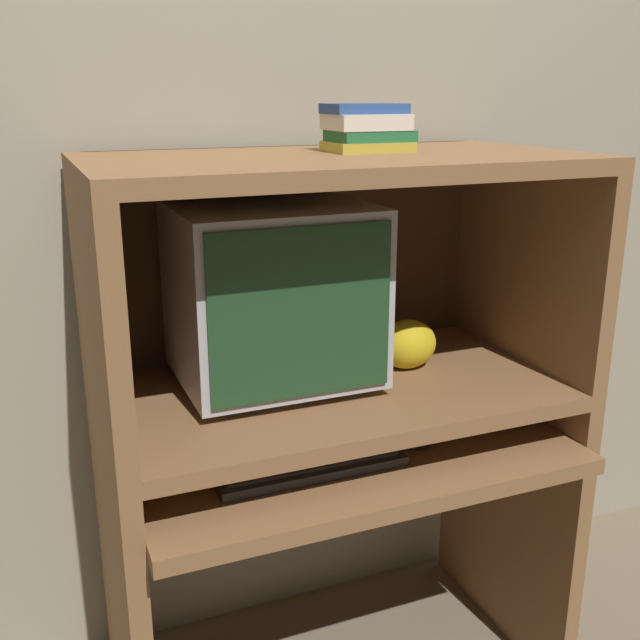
# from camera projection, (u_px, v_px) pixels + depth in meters

# --- Properties ---
(wall_back) EXTENTS (6.00, 0.06, 2.60)m
(wall_back) POSITION_uv_depth(u_px,v_px,m) (281.00, 146.00, 1.86)
(wall_back) COLOR gray
(wall_back) RESTS_ON ground_plane
(desk_base) EXTENTS (1.05, 0.63, 0.67)m
(desk_base) POSITION_uv_depth(u_px,v_px,m) (342.00, 532.00, 1.76)
(desk_base) COLOR brown
(desk_base) RESTS_ON ground_plane
(desk_monitor_shelf) EXTENTS (1.05, 0.57, 0.12)m
(desk_monitor_shelf) POSITION_uv_depth(u_px,v_px,m) (335.00, 394.00, 1.71)
(desk_monitor_shelf) COLOR brown
(desk_monitor_shelf) RESTS_ON desk_base
(hutch_upper) EXTENTS (1.05, 0.57, 0.51)m
(hutch_upper) POSITION_uv_depth(u_px,v_px,m) (330.00, 228.00, 1.63)
(hutch_upper) COLOR brown
(hutch_upper) RESTS_ON desk_monitor_shelf
(crt_monitor) EXTENTS (0.42, 0.37, 0.41)m
(crt_monitor) POSITION_uv_depth(u_px,v_px,m) (273.00, 294.00, 1.64)
(crt_monitor) COLOR #B2B2B7
(crt_monitor) RESTS_ON desk_monitor_shelf
(keyboard) EXTENTS (0.40, 0.15, 0.03)m
(keyboard) POSITION_uv_depth(u_px,v_px,m) (306.00, 462.00, 1.57)
(keyboard) COLOR #2D2D30
(keyboard) RESTS_ON desk_base
(mouse) EXTENTS (0.07, 0.05, 0.03)m
(mouse) POSITION_uv_depth(u_px,v_px,m) (418.00, 441.00, 1.65)
(mouse) COLOR #28282B
(mouse) RESTS_ON desk_base
(snack_bag) EXTENTS (0.14, 0.11, 0.12)m
(snack_bag) POSITION_uv_depth(u_px,v_px,m) (407.00, 344.00, 1.78)
(snack_bag) COLOR gold
(snack_bag) RESTS_ON desk_monitor_shelf
(book_stack) EXTENTS (0.18, 0.13, 0.10)m
(book_stack) POSITION_uv_depth(u_px,v_px,m) (367.00, 128.00, 1.61)
(book_stack) COLOR gold
(book_stack) RESTS_ON hutch_upper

